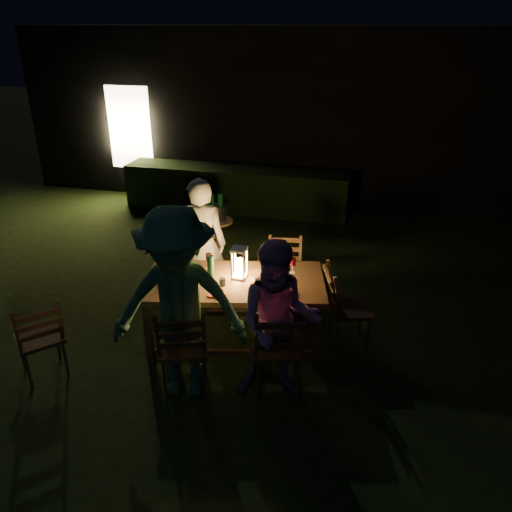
% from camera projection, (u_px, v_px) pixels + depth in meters
% --- Properties ---
extents(garden_envelope, '(40.00, 40.00, 3.20)m').
position_uv_depth(garden_envelope, '(287.00, 106.00, 10.91)').
color(garden_envelope, black).
rests_on(garden_envelope, ground).
extents(dining_table, '(2.05, 1.33, 0.79)m').
position_uv_depth(dining_table, '(235.00, 286.00, 5.31)').
color(dining_table, '#52391B').
rests_on(dining_table, ground).
extents(chair_near_left, '(0.59, 0.61, 1.02)m').
position_uv_depth(chair_near_left, '(184.00, 361.00, 4.79)').
color(chair_near_left, '#52391B').
rests_on(chair_near_left, ground).
extents(chair_near_right, '(0.56, 0.59, 1.02)m').
position_uv_depth(chair_near_right, '(278.00, 362.00, 4.77)').
color(chair_near_right, '#52391B').
rests_on(chair_near_right, ground).
extents(chair_far_left, '(0.48, 0.51, 0.98)m').
position_uv_depth(chair_far_left, '(203.00, 285.00, 6.19)').
color(chair_far_left, '#52391B').
rests_on(chair_far_left, ground).
extents(chair_far_right, '(0.47, 0.50, 0.93)m').
position_uv_depth(chair_far_right, '(284.00, 287.00, 6.17)').
color(chair_far_right, '#52391B').
rests_on(chair_far_right, ground).
extents(chair_end, '(0.57, 0.55, 0.98)m').
position_uv_depth(chair_end, '(347.00, 321.00, 5.46)').
color(chair_end, '#52391B').
rests_on(chair_end, ground).
extents(chair_spare, '(0.62, 0.62, 0.95)m').
position_uv_depth(chair_spare, '(43.00, 351.00, 4.96)').
color(chair_spare, '#52391B').
rests_on(chair_spare, ground).
extents(person_house_side, '(0.68, 0.52, 1.66)m').
position_uv_depth(person_house_side, '(201.00, 245.00, 6.00)').
color(person_house_side, '#ECEAC9').
rests_on(person_house_side, ground).
extents(person_opp_right, '(0.88, 0.75, 1.59)m').
position_uv_depth(person_opp_right, '(279.00, 322.00, 4.52)').
color(person_opp_right, '#B57CB1').
rests_on(person_opp_right, ground).
extents(person_opp_left, '(1.35, 0.95, 1.90)m').
position_uv_depth(person_opp_left, '(179.00, 307.00, 4.47)').
color(person_opp_left, '#366C45').
rests_on(person_opp_left, ground).
extents(lantern, '(0.16, 0.16, 0.35)m').
position_uv_depth(lantern, '(239.00, 265.00, 5.25)').
color(lantern, white).
rests_on(lantern, dining_table).
extents(plate_far_left, '(0.25, 0.25, 0.01)m').
position_uv_depth(plate_far_left, '(186.00, 270.00, 5.48)').
color(plate_far_left, white).
rests_on(plate_far_left, dining_table).
extents(plate_near_left, '(0.25, 0.25, 0.01)m').
position_uv_depth(plate_near_left, '(179.00, 289.00, 5.08)').
color(plate_near_left, white).
rests_on(plate_near_left, dining_table).
extents(plate_far_right, '(0.25, 0.25, 0.01)m').
position_uv_depth(plate_far_right, '(277.00, 270.00, 5.46)').
color(plate_far_right, white).
rests_on(plate_far_right, dining_table).
extents(plate_near_right, '(0.25, 0.25, 0.01)m').
position_uv_depth(plate_near_right, '(277.00, 290.00, 5.06)').
color(plate_near_right, white).
rests_on(plate_near_right, dining_table).
extents(wineglass_a, '(0.06, 0.06, 0.18)m').
position_uv_depth(wineglass_a, '(209.00, 261.00, 5.49)').
color(wineglass_a, '#59070F').
rests_on(wineglass_a, dining_table).
extents(wineglass_b, '(0.06, 0.06, 0.18)m').
position_uv_depth(wineglass_b, '(164.00, 277.00, 5.14)').
color(wineglass_b, '#59070F').
rests_on(wineglass_b, dining_table).
extents(wineglass_c, '(0.06, 0.06, 0.18)m').
position_uv_depth(wineglass_c, '(263.00, 286.00, 4.98)').
color(wineglass_c, '#59070F').
rests_on(wineglass_c, dining_table).
extents(wineglass_d, '(0.06, 0.06, 0.18)m').
position_uv_depth(wineglass_d, '(293.00, 266.00, 5.39)').
color(wineglass_d, '#59070F').
rests_on(wineglass_d, dining_table).
extents(wineglass_e, '(0.06, 0.06, 0.18)m').
position_uv_depth(wineglass_e, '(223.00, 286.00, 4.97)').
color(wineglass_e, silver).
rests_on(wineglass_e, dining_table).
extents(bottle_table, '(0.07, 0.07, 0.28)m').
position_uv_depth(bottle_table, '(211.00, 268.00, 5.22)').
color(bottle_table, '#0F471E').
rests_on(bottle_table, dining_table).
extents(napkin_left, '(0.18, 0.14, 0.01)m').
position_uv_depth(napkin_left, '(218.00, 294.00, 4.98)').
color(napkin_left, red).
rests_on(napkin_left, dining_table).
extents(napkin_right, '(0.18, 0.14, 0.01)m').
position_uv_depth(napkin_right, '(288.00, 294.00, 4.99)').
color(napkin_right, red).
rests_on(napkin_right, dining_table).
extents(phone, '(0.14, 0.07, 0.01)m').
position_uv_depth(phone, '(171.00, 293.00, 5.01)').
color(phone, black).
rests_on(phone, dining_table).
extents(side_table, '(0.46, 0.46, 0.63)m').
position_uv_depth(side_table, '(217.00, 225.00, 7.35)').
color(side_table, olive).
rests_on(side_table, ground).
extents(ice_bucket, '(0.30, 0.30, 0.22)m').
position_uv_depth(ice_bucket, '(217.00, 213.00, 7.27)').
color(ice_bucket, '#A5A8AD').
rests_on(ice_bucket, side_table).
extents(bottle_bucket_a, '(0.07, 0.07, 0.32)m').
position_uv_depth(bottle_bucket_a, '(212.00, 210.00, 7.22)').
color(bottle_bucket_a, '#0F471E').
rests_on(bottle_bucket_a, side_table).
extents(bottle_bucket_b, '(0.07, 0.07, 0.32)m').
position_uv_depth(bottle_bucket_b, '(221.00, 209.00, 7.27)').
color(bottle_bucket_b, '#0F471E').
rests_on(bottle_bucket_b, side_table).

